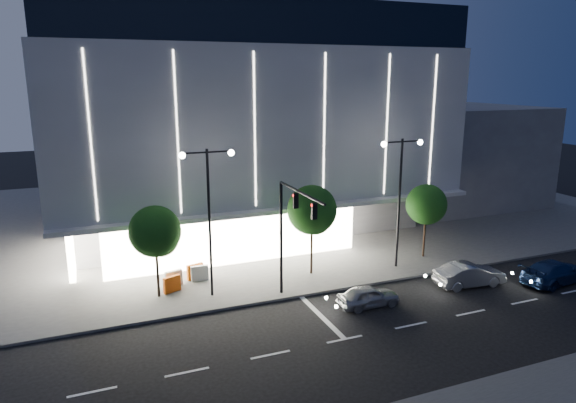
% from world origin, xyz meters
% --- Properties ---
extents(ground, '(160.00, 160.00, 0.00)m').
position_xyz_m(ground, '(0.00, 0.00, 0.00)').
color(ground, black).
rests_on(ground, ground).
extents(sidewalk_museum, '(70.00, 40.00, 0.15)m').
position_xyz_m(sidewalk_museum, '(5.00, 24.00, 0.07)').
color(sidewalk_museum, '#474747').
rests_on(sidewalk_museum, ground).
extents(museum, '(30.00, 25.80, 18.00)m').
position_xyz_m(museum, '(2.98, 22.31, 9.27)').
color(museum, '#4C4C51').
rests_on(museum, ground).
extents(annex_building, '(16.00, 20.00, 10.00)m').
position_xyz_m(annex_building, '(26.00, 24.00, 5.00)').
color(annex_building, '#4C4C51').
rests_on(annex_building, ground).
extents(traffic_mast, '(0.33, 5.89, 7.07)m').
position_xyz_m(traffic_mast, '(1.00, 3.34, 5.03)').
color(traffic_mast, black).
rests_on(traffic_mast, ground).
extents(street_lamp_west, '(3.16, 0.36, 9.00)m').
position_xyz_m(street_lamp_west, '(-3.00, 6.00, 5.96)').
color(street_lamp_west, black).
rests_on(street_lamp_west, ground).
extents(street_lamp_east, '(3.16, 0.36, 9.00)m').
position_xyz_m(street_lamp_east, '(10.00, 6.00, 5.96)').
color(street_lamp_east, black).
rests_on(street_lamp_east, ground).
extents(tree_left, '(3.02, 3.02, 5.72)m').
position_xyz_m(tree_left, '(-5.97, 7.02, 4.03)').
color(tree_left, black).
rests_on(tree_left, ground).
extents(tree_mid, '(3.25, 3.25, 6.15)m').
position_xyz_m(tree_mid, '(4.03, 7.02, 4.33)').
color(tree_mid, black).
rests_on(tree_mid, ground).
extents(tree_right, '(2.91, 2.91, 5.51)m').
position_xyz_m(tree_right, '(13.03, 7.02, 3.88)').
color(tree_right, black).
rests_on(tree_right, ground).
extents(car_lead, '(3.69, 1.53, 1.25)m').
position_xyz_m(car_lead, '(5.07, 1.40, 0.63)').
color(car_lead, '#93959A').
rests_on(car_lead, ground).
extents(car_second, '(4.63, 1.97, 1.48)m').
position_xyz_m(car_second, '(12.58, 1.66, 0.74)').
color(car_second, gray).
rests_on(car_second, ground).
extents(car_third, '(5.32, 2.67, 1.48)m').
position_xyz_m(car_third, '(18.00, -0.02, 0.74)').
color(car_third, '#15274F').
rests_on(car_third, ground).
extents(barrier_a, '(1.11, 0.65, 1.00)m').
position_xyz_m(barrier_a, '(-5.15, 7.37, 0.65)').
color(barrier_a, '#E2520C').
rests_on(barrier_a, sidewalk_museum).
extents(barrier_b, '(1.13, 0.53, 1.00)m').
position_xyz_m(barrier_b, '(-4.89, 8.27, 0.65)').
color(barrier_b, silver).
rests_on(barrier_b, sidewalk_museum).
extents(barrier_c, '(1.13, 0.51, 1.00)m').
position_xyz_m(barrier_c, '(-3.41, 8.92, 0.65)').
color(barrier_c, '#C6510B').
rests_on(barrier_c, sidewalk_museum).
extents(barrier_d, '(1.11, 0.30, 1.00)m').
position_xyz_m(barrier_d, '(-3.20, 8.52, 0.65)').
color(barrier_d, '#BEBEBE').
rests_on(barrier_d, sidewalk_museum).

